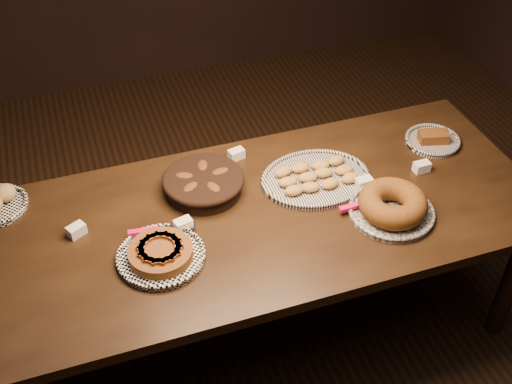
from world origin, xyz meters
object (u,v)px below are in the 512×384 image
object	(u,v)px
apple_tart_plate	(161,254)
bundt_cake_plate	(392,206)
buffet_table	(257,226)
madeleine_platter	(315,177)

from	to	relation	value
apple_tart_plate	bundt_cake_plate	distance (m)	0.95
buffet_table	bundt_cake_plate	xyz separation A→B (m)	(0.51, -0.18, 0.12)
apple_tart_plate	madeleine_platter	size ratio (longest dim) A/B	0.72
buffet_table	apple_tart_plate	world-z (taller)	apple_tart_plate
madeleine_platter	bundt_cake_plate	xyz separation A→B (m)	(0.21, -0.30, 0.03)
bundt_cake_plate	buffet_table	bearing A→B (deg)	159.89
buffet_table	apple_tart_plate	xyz separation A→B (m)	(-0.43, -0.12, 0.10)
bundt_cake_plate	madeleine_platter	bearing A→B (deg)	124.51
apple_tart_plate	bundt_cake_plate	world-z (taller)	bundt_cake_plate
apple_tart_plate	bundt_cake_plate	size ratio (longest dim) A/B	0.90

